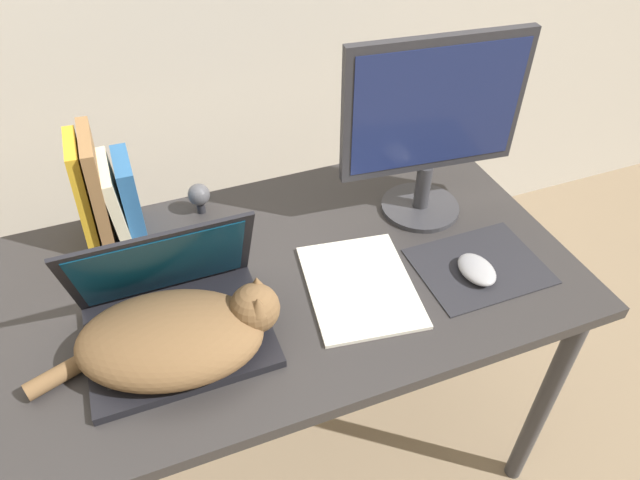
# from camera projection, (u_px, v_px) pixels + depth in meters

# --- Properties ---
(desk) EXTENTS (1.38, 0.68, 0.73)m
(desk) POSITION_uv_depth(u_px,v_px,m) (251.00, 307.00, 1.23)
(desk) COLOR #2D2B2B
(desk) RESTS_ON ground_plane
(laptop) EXTENTS (0.33, 0.26, 0.25)m
(laptop) POSITION_uv_depth(u_px,v_px,m) (175.00, 314.00, 1.05)
(laptop) COLOR black
(laptop) RESTS_ON desk
(cat) EXTENTS (0.46, 0.29, 0.13)m
(cat) POSITION_uv_depth(u_px,v_px,m) (178.00, 336.00, 1.01)
(cat) COLOR brown
(cat) RESTS_ON desk
(external_monitor) EXTENTS (0.40, 0.19, 0.42)m
(external_monitor) POSITION_uv_depth(u_px,v_px,m) (432.00, 123.00, 1.22)
(external_monitor) COLOR #333338
(external_monitor) RESTS_ON desk
(mousepad) EXTENTS (0.27, 0.21, 0.00)m
(mousepad) POSITION_uv_depth(u_px,v_px,m) (479.00, 266.00, 1.22)
(mousepad) COLOR #232328
(mousepad) RESTS_ON desk
(computer_mouse) EXTENTS (0.07, 0.10, 0.03)m
(computer_mouse) POSITION_uv_depth(u_px,v_px,m) (477.00, 269.00, 1.19)
(computer_mouse) COLOR #99999E
(computer_mouse) RESTS_ON mousepad
(book_row) EXTENTS (0.13, 0.17, 0.26)m
(book_row) POSITION_uv_depth(u_px,v_px,m) (106.00, 195.00, 1.22)
(book_row) COLOR gold
(book_row) RESTS_ON desk
(notepad) EXTENTS (0.25, 0.31, 0.01)m
(notepad) POSITION_uv_depth(u_px,v_px,m) (360.00, 286.00, 1.17)
(notepad) COLOR silver
(notepad) RESTS_ON desk
(webcam) EXTENTS (0.05, 0.05, 0.08)m
(webcam) POSITION_uv_depth(u_px,v_px,m) (199.00, 195.00, 1.33)
(webcam) COLOR #232328
(webcam) RESTS_ON desk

